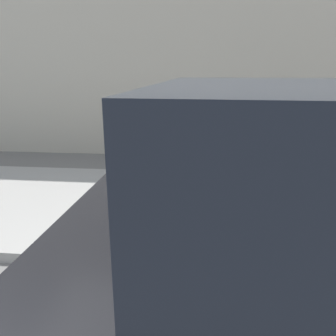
{
  "coord_description": "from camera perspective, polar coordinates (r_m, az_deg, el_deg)",
  "views": [
    {
      "loc": [
        0.15,
        -1.84,
        1.84
      ],
      "look_at": [
        -0.13,
        0.99,
        0.98
      ],
      "focal_mm": 35.0,
      "sensor_mm": 36.0,
      "label": 1
    }
  ],
  "objects": [
    {
      "name": "parking_meter",
      "position": [
        2.93,
        -0.0,
        2.57
      ],
      "size": [
        0.23,
        0.13,
        1.44
      ],
      "color": "#2D2D30",
      "rests_on": "sidewalk"
    },
    {
      "name": "sidewalk",
      "position": [
        4.41,
        3.3,
        -6.87
      ],
      "size": [
        24.0,
        2.8,
        0.12
      ],
      "color": "#9E9B96",
      "rests_on": "ground_plane"
    },
    {
      "name": "building_facade",
      "position": [
        7.15,
        4.91,
        25.41
      ],
      "size": [
        24.0,
        0.3,
        5.79
      ],
      "color": "beige",
      "rests_on": "ground_plane"
    }
  ]
}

